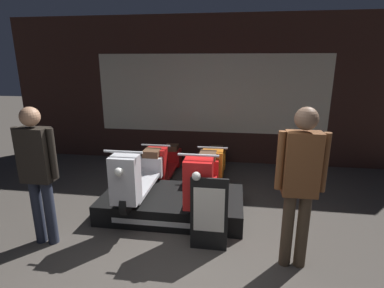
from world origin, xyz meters
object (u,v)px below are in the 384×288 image
at_px(scooter_backrow_1, 214,166).
at_px(person_right_browsing, 300,179).
at_px(scooter_display_left, 140,174).
at_px(scooter_display_right, 203,178).
at_px(scooter_backrow_0, 164,163).
at_px(price_sign_board, 209,214).
at_px(person_left_browsing, 37,168).

bearing_deg(scooter_backrow_1, person_right_browsing, -65.04).
bearing_deg(person_right_browsing, scooter_display_left, 156.50).
relative_size(scooter_display_left, scooter_display_right, 1.00).
bearing_deg(scooter_backrow_0, scooter_display_right, -56.60).
bearing_deg(scooter_backrow_1, price_sign_board, -87.58).
bearing_deg(person_right_browsing, scooter_backrow_0, 131.75).
distance_m(scooter_backrow_1, person_left_browsing, 3.10).
distance_m(scooter_display_right, price_sign_board, 0.79).
xyz_separation_m(scooter_backrow_0, person_right_browsing, (2.04, -2.29, 0.73)).
relative_size(person_right_browsing, price_sign_board, 1.93).
xyz_separation_m(scooter_display_left, scooter_backrow_1, (1.01, 1.38, -0.31)).
distance_m(scooter_display_right, person_left_browsing, 2.15).
xyz_separation_m(scooter_display_right, person_right_browsing, (1.13, -0.90, 0.43)).
bearing_deg(scooter_display_right, scooter_backrow_0, 123.40).
xyz_separation_m(scooter_display_right, scooter_backrow_0, (-0.91, 1.38, -0.31)).
distance_m(person_right_browsing, price_sign_board, 1.14).
distance_m(scooter_backrow_0, price_sign_board, 2.40).
height_order(person_right_browsing, price_sign_board, person_right_browsing).
distance_m(person_left_browsing, price_sign_board, 2.15).
distance_m(scooter_display_right, scooter_backrow_1, 1.42).
height_order(person_left_browsing, price_sign_board, person_left_browsing).
distance_m(person_left_browsing, person_right_browsing, 3.05).
height_order(scooter_display_right, person_right_browsing, person_right_browsing).
relative_size(scooter_display_right, scooter_backrow_0, 1.00).
bearing_deg(scooter_display_right, scooter_backrow_1, 87.33).
bearing_deg(scooter_display_right, scooter_display_left, 180.00).
xyz_separation_m(person_right_browsing, price_sign_board, (-0.97, 0.15, -0.58)).
height_order(scooter_display_left, scooter_backrow_1, scooter_display_left).
height_order(person_left_browsing, person_right_browsing, person_right_browsing).
xyz_separation_m(scooter_backrow_1, price_sign_board, (0.09, -2.14, 0.15)).
height_order(scooter_backrow_1, person_right_browsing, person_right_browsing).
relative_size(scooter_backrow_0, person_right_browsing, 0.92).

